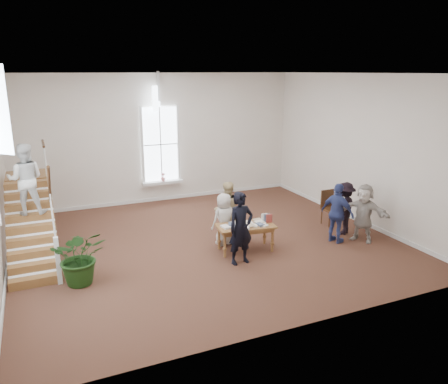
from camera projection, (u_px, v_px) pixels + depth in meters
name	position (u px, v px, depth m)	size (l,w,h in m)	color
ground	(207.00, 242.00, 12.01)	(10.00, 10.00, 0.00)	#412419
room_shell	(163.00, 190.00, 15.79)	(10.49, 10.00, 10.00)	silver
staircase	(28.00, 196.00, 10.58)	(1.10, 4.10, 2.92)	brown
library_table	(246.00, 228.00, 11.33)	(1.57, 0.92, 0.76)	brown
police_officer	(241.00, 228.00, 10.51)	(0.66, 0.43, 1.80)	black
elderly_woman	(224.00, 219.00, 11.70)	(0.70, 0.46, 1.43)	beige
person_yellow	(227.00, 210.00, 12.23)	(0.78, 0.61, 1.61)	#CCB47F
woman_cluster_a	(337.00, 213.00, 11.83)	(0.97, 0.40, 1.66)	navy
woman_cluster_b	(345.00, 208.00, 12.48)	(0.99, 0.57, 1.53)	black
woman_cluster_c	(363.00, 213.00, 11.94)	(1.50, 0.48, 1.62)	beige
floor_plant	(80.00, 256.00, 9.55)	(1.16, 1.00, 1.28)	#183811
side_chair	(329.00, 205.00, 13.33)	(0.47, 0.47, 1.06)	#34200E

